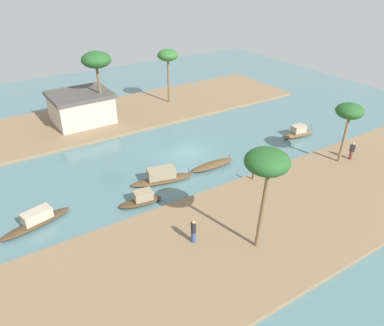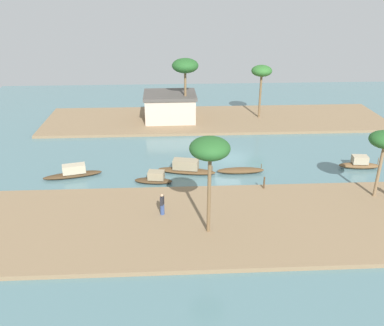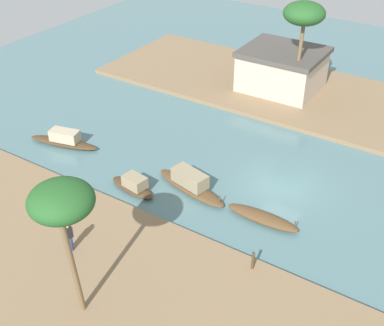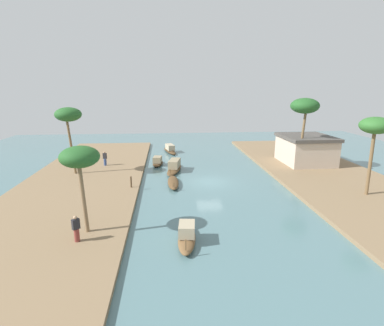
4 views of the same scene
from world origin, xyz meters
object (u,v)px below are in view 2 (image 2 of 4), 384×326
at_px(mooring_post, 264,183).
at_px(palm_tree_left_near, 210,150).
at_px(person_by_mooring, 162,205).
at_px(palm_tree_right_short, 185,67).
at_px(sampan_open_hull, 73,173).
at_px(sampan_near_left_bank, 154,179).
at_px(palm_tree_right_tall, 262,72).
at_px(riverside_building, 170,106).
at_px(sampan_upstream_small, 186,168).
at_px(sampan_foreground, 241,170).
at_px(sampan_with_tall_canopy, 359,164).

relative_size(mooring_post, palm_tree_left_near, 0.15).
bearing_deg(person_by_mooring, palm_tree_right_short, -172.37).
bearing_deg(palm_tree_left_near, sampan_open_hull, 137.36).
height_order(sampan_near_left_bank, palm_tree_right_tall, palm_tree_right_tall).
bearing_deg(sampan_near_left_bank, riverside_building, 93.38).
xyz_separation_m(sampan_open_hull, mooring_post, (16.45, -3.78, 0.38)).
distance_m(sampan_near_left_bank, palm_tree_right_tall, 22.71).
bearing_deg(riverside_building, sampan_near_left_bank, -95.57).
xyz_separation_m(palm_tree_left_near, riverside_building, (-2.42, 26.43, -4.41)).
xyz_separation_m(sampan_near_left_bank, palm_tree_right_short, (3.35, 16.26, 6.68)).
relative_size(sampan_upstream_small, palm_tree_right_short, 0.71).
height_order(sampan_upstream_small, palm_tree_right_short, palm_tree_right_short).
distance_m(sampan_foreground, sampan_with_tall_canopy, 11.33).
height_order(person_by_mooring, riverside_building, riverside_building).
xyz_separation_m(sampan_near_left_bank, sampan_open_hull, (-7.30, 1.59, 0.03)).
relative_size(person_by_mooring, palm_tree_left_near, 0.24).
bearing_deg(sampan_with_tall_canopy, palm_tree_left_near, -138.19).
xyz_separation_m(sampan_upstream_small, mooring_post, (6.29, -4.12, 0.33)).
bearing_deg(person_by_mooring, mooring_post, 129.04).
bearing_deg(sampan_with_tall_canopy, sampan_open_hull, -172.61).
xyz_separation_m(sampan_foreground, palm_tree_left_near, (-3.89, -10.40, 6.14)).
xyz_separation_m(sampan_upstream_small, palm_tree_right_short, (0.50, 14.33, 6.60)).
bearing_deg(palm_tree_right_short, mooring_post, -72.57).
xyz_separation_m(sampan_with_tall_canopy, riverside_building, (-17.63, 15.51, 1.53)).
height_order(sampan_with_tall_canopy, palm_tree_left_near, palm_tree_left_near).
bearing_deg(riverside_building, sampan_upstream_small, -85.82).
distance_m(sampan_with_tall_canopy, palm_tree_left_near, 19.64).
relative_size(palm_tree_left_near, palm_tree_right_tall, 1.05).
distance_m(sampan_upstream_small, riverside_building, 15.88).
relative_size(sampan_near_left_bank, mooring_post, 3.33).
xyz_separation_m(sampan_open_hull, sampan_with_tall_canopy, (26.43, 0.58, 0.01)).
bearing_deg(palm_tree_right_tall, riverside_building, -178.69).
xyz_separation_m(sampan_with_tall_canopy, palm_tree_right_short, (-15.78, 14.08, 6.64)).
height_order(sampan_near_left_bank, riverside_building, riverside_building).
bearing_deg(sampan_near_left_bank, palm_tree_right_tall, 62.86).
xyz_separation_m(sampan_with_tall_canopy, palm_tree_left_near, (-15.21, -10.92, 5.94)).
xyz_separation_m(sampan_open_hull, sampan_upstream_small, (10.16, 0.33, 0.05)).
xyz_separation_m(palm_tree_left_near, palm_tree_right_tall, (8.82, 26.69, -0.35)).
height_order(mooring_post, palm_tree_left_near, palm_tree_left_near).
bearing_deg(sampan_near_left_bank, mooring_post, -5.25).
height_order(sampan_with_tall_canopy, palm_tree_right_tall, palm_tree_right_tall).
distance_m(sampan_open_hull, palm_tree_right_short, 19.31).
relative_size(sampan_open_hull, riverside_building, 0.81).
bearing_deg(sampan_near_left_bank, palm_tree_right_short, 86.58).
height_order(sampan_near_left_bank, person_by_mooring, person_by_mooring).
relative_size(mooring_post, palm_tree_right_short, 0.13).
relative_size(sampan_near_left_bank, sampan_upstream_small, 0.63).
xyz_separation_m(sampan_upstream_small, riverside_building, (-1.35, 15.76, 1.49)).
distance_m(sampan_near_left_bank, palm_tree_left_near, 11.30).
bearing_deg(sampan_upstream_small, riverside_building, 107.38).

